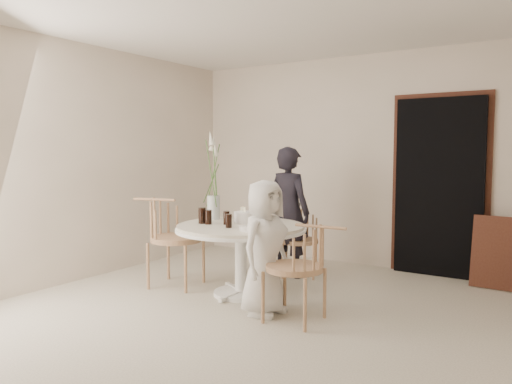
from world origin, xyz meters
The scene contains 18 objects.
ground centered at (0.00, 0.00, 0.00)m, with size 4.50×4.50×0.00m, color beige.
room_shell centered at (0.00, 0.00, 1.62)m, with size 4.50×4.50×4.50m.
doorway centered at (1.15, 2.19, 1.05)m, with size 1.00×0.10×2.10m, color black.
door_trim centered at (1.15, 2.23, 1.11)m, with size 1.12×0.03×2.22m, color #552C1D.
table centered at (-0.35, 0.25, 0.62)m, with size 1.33×1.33×0.73m.
picture_frame centered at (1.86, 1.95, 0.39)m, with size 0.59×0.04×0.79m, color #552C1D.
chair_far centered at (-0.26, 1.38, 0.50)m, with size 0.54×0.56×0.77m.
chair_right centered at (0.61, -0.14, 0.56)m, with size 0.54×0.50×0.87m.
chair_left centered at (-1.27, 0.12, 0.63)m, with size 0.66×0.62×0.97m.
girl centered at (-0.33, 1.23, 0.76)m, with size 0.56×0.37×1.53m, color black.
boy centered at (0.17, -0.12, 0.61)m, with size 0.60×0.39×1.22m, color white.
birthday_cake centered at (-0.41, 0.42, 0.79)m, with size 0.23×0.23×0.16m.
cola_tumbler_a centered at (-0.65, 0.10, 0.80)m, with size 0.07×0.07×0.15m, color black.
cola_tumbler_b centered at (-0.34, 0.03, 0.80)m, with size 0.06×0.06×0.13m, color black.
cola_tumbler_c centered at (-0.74, 0.11, 0.81)m, with size 0.08×0.08×0.16m, color black.
cola_tumbler_d centered at (-0.48, 0.19, 0.80)m, with size 0.06×0.06×0.14m, color black.
plate_stack centered at (-0.07, -0.02, 0.75)m, with size 0.18×0.18×0.05m, color white.
flower_vase centered at (-0.85, 0.44, 1.07)m, with size 0.14×0.14×0.97m.
Camera 1 is at (2.52, -3.90, 1.49)m, focal length 35.00 mm.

